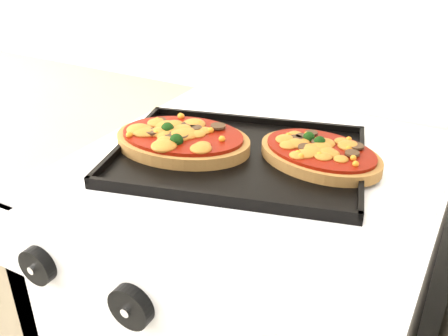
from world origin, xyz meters
The scene contains 6 objects.
control_panel centered at (-0.04, 1.39, 0.85)m, with size 0.60×0.02×0.09m, color white.
knob_left centered at (-0.22, 1.37, 0.85)m, with size 0.06×0.06×0.02m, color black.
knob_center centered at (-0.05, 1.37, 0.85)m, with size 0.06×0.06×0.02m, color black.
baking_tray centered at (-0.07, 1.69, 0.92)m, with size 0.41×0.30×0.02m, color black.
pizza_left centered at (-0.17, 1.67, 0.94)m, with size 0.24×0.17×0.04m, color #A27338, non-canonical shape.
pizza_right centered at (0.05, 1.74, 0.94)m, with size 0.21×0.15×0.03m, color #A27338, non-canonical shape.
Camera 1 is at (0.27, 1.02, 1.30)m, focal length 40.00 mm.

